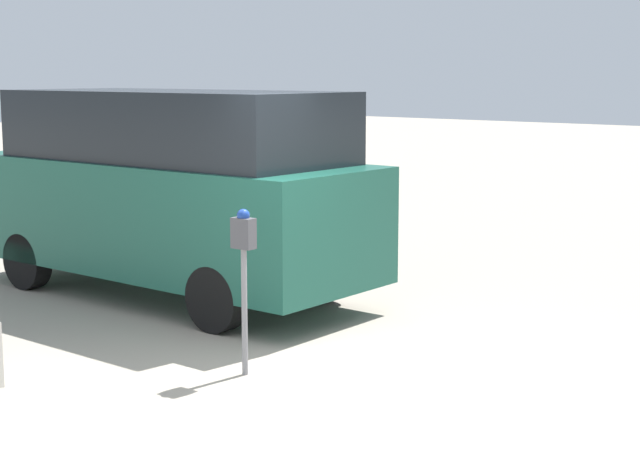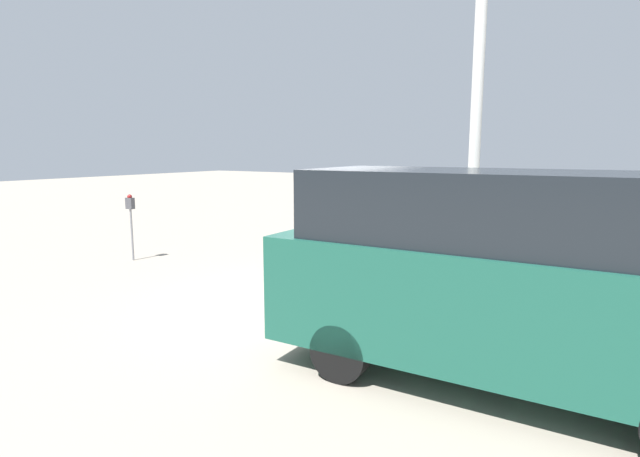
# 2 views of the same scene
# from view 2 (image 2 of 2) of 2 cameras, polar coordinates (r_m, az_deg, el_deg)

# --- Properties ---
(ground_plane) EXTENTS (80.00, 80.00, 0.00)m
(ground_plane) POSITION_cam_2_polar(r_m,az_deg,el_deg) (8.33, 0.08, -9.02)
(ground_plane) COLOR gray
(parking_meter_near) EXTENTS (0.21, 0.12, 1.43)m
(parking_meter_near) POSITION_cam_2_polar(r_m,az_deg,el_deg) (8.21, 3.43, -1.68)
(parking_meter_near) COLOR gray
(parking_meter_near) RESTS_ON ground
(parking_meter_far) EXTENTS (0.21, 0.12, 1.56)m
(parking_meter_far) POSITION_cam_2_polar(r_m,az_deg,el_deg) (12.40, -20.83, 1.77)
(parking_meter_far) COLOR gray
(parking_meter_far) RESTS_ON ground
(lamp_post) EXTENTS (0.44, 0.44, 5.10)m
(lamp_post) POSITION_cam_2_polar(r_m,az_deg,el_deg) (9.17, 17.04, 4.04)
(lamp_post) COLOR beige
(lamp_post) RESTS_ON ground
(parked_van) EXTENTS (5.14, 2.00, 2.36)m
(parked_van) POSITION_cam_2_polar(r_m,az_deg,el_deg) (5.74, 20.22, -4.88)
(parked_van) COLOR #195142
(parked_van) RESTS_ON ground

